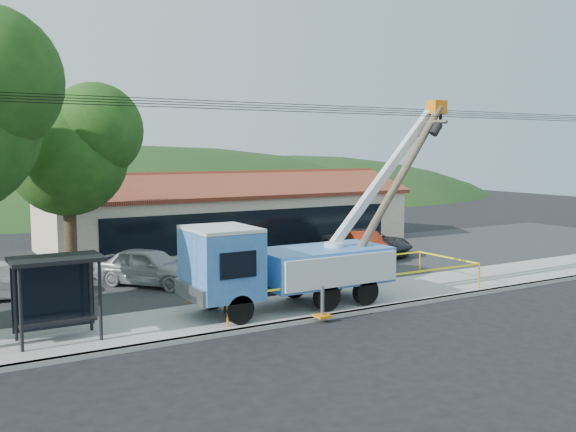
% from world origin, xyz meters
% --- Properties ---
extents(ground, '(120.00, 120.00, 0.00)m').
position_xyz_m(ground, '(0.00, 0.00, 0.00)').
color(ground, black).
rests_on(ground, ground).
extents(curb, '(60.00, 0.25, 0.15)m').
position_xyz_m(curb, '(0.00, 2.10, 0.07)').
color(curb, gray).
rests_on(curb, ground).
extents(sidewalk, '(60.00, 4.00, 0.15)m').
position_xyz_m(sidewalk, '(0.00, 4.00, 0.07)').
color(sidewalk, gray).
rests_on(sidewalk, ground).
extents(parking_lot, '(60.00, 12.00, 0.10)m').
position_xyz_m(parking_lot, '(0.00, 12.00, 0.05)').
color(parking_lot, '#28282B').
rests_on(parking_lot, ground).
extents(strip_mall, '(22.50, 8.53, 4.67)m').
position_xyz_m(strip_mall, '(4.00, 19.98, 1.88)').
color(strip_mall, '#BAA893').
rests_on(strip_mall, ground).
extents(tree_lot, '(6.30, 5.60, 8.94)m').
position_xyz_m(tree_lot, '(-7.00, 13.00, 6.21)').
color(tree_lot, '#332316').
rests_on(tree_lot, ground).
extents(hill_center, '(89.60, 64.00, 32.00)m').
position_xyz_m(hill_center, '(10.00, 55.00, 0.00)').
color(hill_center, '#153A15').
rests_on(hill_center, ground).
extents(hill_east, '(72.80, 52.00, 26.00)m').
position_xyz_m(hill_east, '(30.00, 55.00, 0.00)').
color(hill_east, '#153A15').
rests_on(hill_east, ground).
extents(utility_truck, '(11.30, 4.27, 7.86)m').
position_xyz_m(utility_truck, '(-1.30, 3.76, 1.83)').
color(utility_truck, black).
rests_on(utility_truck, ground).
extents(leaning_pole, '(5.70, 1.75, 7.78)m').
position_xyz_m(leaning_pole, '(3.43, 3.36, 4.35)').
color(leaning_pole, '#4D4132').
rests_on(leaning_pole, ground).
extents(bus_shelter, '(2.71, 1.68, 2.60)m').
position_xyz_m(bus_shelter, '(-9.34, 3.96, 2.06)').
color(bus_shelter, black).
rests_on(bus_shelter, ground).
extents(caution_tape, '(11.81, 3.74, 1.08)m').
position_xyz_m(caution_tape, '(1.67, 4.37, 0.95)').
color(caution_tape, orange).
rests_on(caution_tape, ground).
extents(car_silver, '(4.54, 5.01, 1.65)m').
position_xyz_m(car_silver, '(-4.26, 10.37, 0.00)').
color(car_silver, '#9EA0A5').
rests_on(car_silver, ground).
extents(car_red, '(2.81, 4.60, 1.43)m').
position_xyz_m(car_red, '(8.11, 11.20, 0.00)').
color(car_red, maroon).
rests_on(car_red, ground).
extents(car_white, '(5.18, 2.55, 1.45)m').
position_xyz_m(car_white, '(-9.71, 10.93, 0.00)').
color(car_white, white).
rests_on(car_white, ground).
extents(car_dark, '(4.48, 5.73, 1.45)m').
position_xyz_m(car_dark, '(8.92, 12.14, 0.00)').
color(car_dark, black).
rests_on(car_dark, ground).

